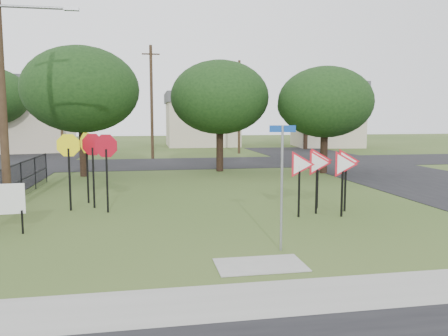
% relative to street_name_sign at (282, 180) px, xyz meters
% --- Properties ---
extents(ground, '(140.00, 140.00, 0.00)m').
position_rel_street_name_sign_xyz_m(ground, '(-0.80, 1.39, -1.79)').
color(ground, '#354C1C').
extents(sidewalk, '(30.00, 1.60, 0.02)m').
position_rel_street_name_sign_xyz_m(sidewalk, '(-0.80, -2.81, -1.78)').
color(sidewalk, gray).
rests_on(sidewalk, ground).
extents(planting_strip, '(30.00, 0.80, 0.02)m').
position_rel_street_name_sign_xyz_m(planting_strip, '(-0.80, -4.01, -1.78)').
color(planting_strip, '#354C1C').
rests_on(planting_strip, ground).
extents(street_right, '(8.00, 50.00, 0.02)m').
position_rel_street_name_sign_xyz_m(street_right, '(11.20, 11.39, -1.78)').
color(street_right, black).
rests_on(street_right, ground).
extents(street_far, '(60.00, 8.00, 0.02)m').
position_rel_street_name_sign_xyz_m(street_far, '(-0.80, 21.39, -1.78)').
color(street_far, black).
rests_on(street_far, ground).
extents(curb_pad, '(2.00, 1.20, 0.02)m').
position_rel_street_name_sign_xyz_m(curb_pad, '(-0.80, -1.01, -1.78)').
color(curb_pad, gray).
rests_on(curb_pad, ground).
extents(street_name_sign, '(0.65, 0.10, 3.13)m').
position_rel_street_name_sign_xyz_m(street_name_sign, '(0.00, 0.00, 0.00)').
color(street_name_sign, gray).
rests_on(street_name_sign, ground).
extents(stop_sign_cluster, '(2.18, 2.38, 2.77)m').
position_rel_street_name_sign_xyz_m(stop_sign_cluster, '(-5.35, 6.17, 0.24)').
color(stop_sign_cluster, black).
rests_on(stop_sign_cluster, ground).
extents(yield_sign_cluster, '(2.91, 1.67, 2.28)m').
position_rel_street_name_sign_xyz_m(yield_sign_cluster, '(2.77, 3.87, -0.11)').
color(yield_sign_cluster, black).
rests_on(yield_sign_cluster, ground).
extents(info_board, '(1.17, 0.14, 1.46)m').
position_rel_street_name_sign_xyz_m(info_board, '(-7.31, 2.83, -0.82)').
color(info_board, black).
rests_on(info_board, ground).
extents(utility_pole_main, '(3.55, 0.33, 10.00)m').
position_rel_street_name_sign_xyz_m(utility_pole_main, '(-8.03, 5.89, 3.42)').
color(utility_pole_main, '#3E2C1C').
rests_on(utility_pole_main, ground).
extents(far_pole_a, '(1.40, 0.24, 9.00)m').
position_rel_street_name_sign_xyz_m(far_pole_a, '(-2.80, 25.39, 2.81)').
color(far_pole_a, '#3E2C1C').
rests_on(far_pole_a, ground).
extents(far_pole_b, '(1.40, 0.24, 8.50)m').
position_rel_street_name_sign_xyz_m(far_pole_b, '(5.20, 29.39, 2.56)').
color(far_pole_b, '#3E2C1C').
rests_on(far_pole_b, ground).
extents(far_pole_c, '(1.40, 0.24, 9.00)m').
position_rel_street_name_sign_xyz_m(far_pole_c, '(-10.80, 31.39, 2.81)').
color(far_pole_c, '#3E2C1C').
rests_on(far_pole_c, ground).
extents(fence_run, '(0.05, 11.55, 1.50)m').
position_rel_street_name_sign_xyz_m(fence_run, '(-8.40, 7.64, -1.00)').
color(fence_run, black).
rests_on(fence_run, ground).
extents(house_left, '(10.58, 8.88, 7.20)m').
position_rel_street_name_sign_xyz_m(house_left, '(-14.80, 35.39, 1.86)').
color(house_left, beige).
rests_on(house_left, ground).
extents(house_mid, '(8.40, 8.40, 6.20)m').
position_rel_street_name_sign_xyz_m(house_mid, '(3.20, 41.39, 1.36)').
color(house_mid, beige).
rests_on(house_mid, ground).
extents(house_right, '(8.30, 8.30, 7.20)m').
position_rel_street_name_sign_xyz_m(house_right, '(17.20, 37.39, 1.86)').
color(house_right, beige).
rests_on(house_right, ground).
extents(tree_near_left, '(6.40, 6.40, 7.27)m').
position_rel_street_name_sign_xyz_m(tree_near_left, '(-6.80, 15.39, 3.07)').
color(tree_near_left, black).
rests_on(tree_near_left, ground).
extents(tree_near_mid, '(6.00, 6.00, 6.80)m').
position_rel_street_name_sign_xyz_m(tree_near_mid, '(1.20, 16.39, 2.75)').
color(tree_near_mid, black).
rests_on(tree_near_mid, ground).
extents(tree_near_right, '(5.60, 5.60, 6.33)m').
position_rel_street_name_sign_xyz_m(tree_near_right, '(7.20, 14.39, 2.44)').
color(tree_near_right, black).
rests_on(tree_near_right, ground).
extents(tree_far_right, '(6.00, 6.00, 6.80)m').
position_rel_street_name_sign_xyz_m(tree_far_right, '(13.20, 33.39, 2.75)').
color(tree_far_right, black).
rests_on(tree_far_right, ground).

